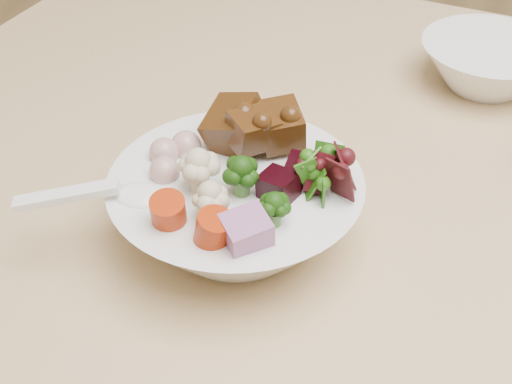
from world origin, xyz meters
TOP-DOWN VIEW (x-y plane):
  - food_bowl at (-0.63, 0.07)m, footprint 0.23×0.23m
  - soup_spoon at (-0.72, 0.02)m, footprint 0.13×0.07m
  - side_bowl at (-0.41, 0.42)m, footprint 0.17×0.17m

SIDE VIEW (x-z plane):
  - side_bowl at x=-0.41m, z-range 0.80..0.85m
  - food_bowl at x=-0.63m, z-range 0.77..0.90m
  - soup_spoon at x=-0.72m, z-range 0.85..0.88m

